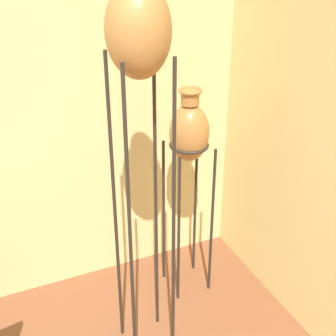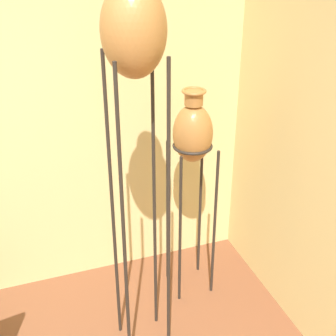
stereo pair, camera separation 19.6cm
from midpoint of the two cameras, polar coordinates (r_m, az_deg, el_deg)
name	(u,v)px [view 1 (the left image)]	position (r m, az deg, el deg)	size (l,w,h in m)	color
vase_stand_tall	(139,43)	(2.23, -6.21, 14.88)	(0.31, 0.31, 2.25)	#28231E
vase_stand_medium	(189,137)	(2.97, 0.71, 3.74)	(0.27, 0.27, 1.51)	#28231E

